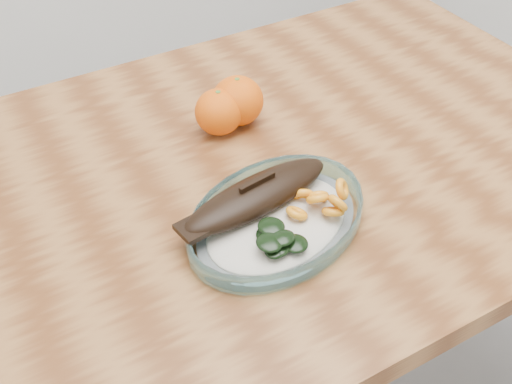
% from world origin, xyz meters
% --- Properties ---
extents(dining_table, '(1.20, 0.80, 0.75)m').
position_xyz_m(dining_table, '(0.00, 0.00, 0.65)').
color(dining_table, brown).
rests_on(dining_table, ground).
extents(plated_meal, '(0.64, 0.64, 0.08)m').
position_xyz_m(plated_meal, '(-0.09, -0.14, 0.77)').
color(plated_meal, white).
rests_on(plated_meal, dining_table).
extents(orange_left, '(0.09, 0.09, 0.09)m').
position_xyz_m(orange_left, '(-0.01, 0.11, 0.79)').
color(orange_left, '#FF5405').
rests_on(orange_left, dining_table).
extents(orange_right, '(0.08, 0.08, 0.08)m').
position_xyz_m(orange_right, '(-0.05, 0.11, 0.79)').
color(orange_right, '#FF5405').
rests_on(orange_right, dining_table).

